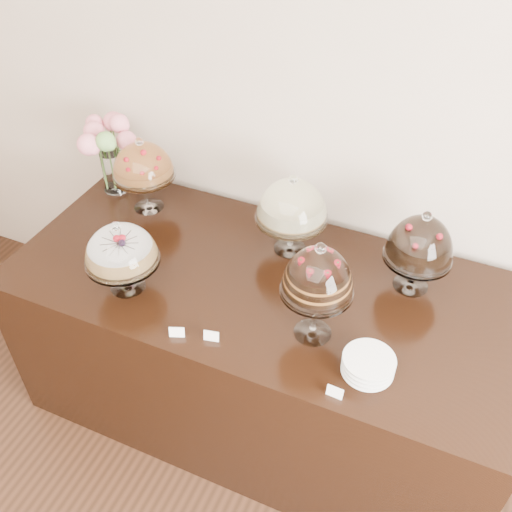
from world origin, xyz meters
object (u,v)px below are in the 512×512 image
at_px(cake_stand_choco_layer, 318,276).
at_px(cake_stand_cheesecake, 292,204).
at_px(cake_stand_fruit_tart, 143,164).
at_px(plate_stack, 368,365).
at_px(cake_stand_sugar_sponge, 120,249).
at_px(flower_vase, 108,144).
at_px(display_counter, 260,348).
at_px(cake_stand_dark_choco, 421,242).

bearing_deg(cake_stand_choco_layer, cake_stand_cheesecake, 121.12).
relative_size(cake_stand_fruit_tart, plate_stack, 2.08).
bearing_deg(cake_stand_sugar_sponge, flower_vase, 127.87).
relative_size(cake_stand_cheesecake, flower_vase, 0.96).
bearing_deg(plate_stack, cake_stand_sugar_sponge, 178.47).
distance_m(display_counter, cake_stand_fruit_tart, 1.05).
relative_size(cake_stand_choco_layer, plate_stack, 2.42).
xyz_separation_m(cake_stand_sugar_sponge, cake_stand_dark_choco, (1.10, 0.49, 0.03)).
bearing_deg(cake_stand_fruit_tart, cake_stand_choco_layer, -24.02).
bearing_deg(display_counter, cake_stand_choco_layer, -32.01).
distance_m(cake_stand_sugar_sponge, cake_stand_dark_choco, 1.21).
distance_m(cake_stand_dark_choco, cake_stand_fruit_tart, 1.33).
height_order(display_counter, plate_stack, plate_stack).
bearing_deg(cake_stand_cheesecake, cake_stand_dark_choco, -2.15).
xyz_separation_m(display_counter, cake_stand_cheesecake, (0.04, 0.25, 0.70)).
bearing_deg(display_counter, plate_stack, -27.68).
xyz_separation_m(cake_stand_sugar_sponge, cake_stand_fruit_tart, (-0.22, 0.53, 0.04)).
height_order(cake_stand_cheesecake, cake_stand_fruit_tart, cake_stand_cheesecake).
relative_size(cake_stand_dark_choco, cake_stand_fruit_tart, 1.00).
xyz_separation_m(cake_stand_sugar_sponge, cake_stand_choco_layer, (0.81, 0.07, 0.09)).
distance_m(cake_stand_cheesecake, cake_stand_fruit_tart, 0.77).
bearing_deg(cake_stand_fruit_tart, cake_stand_cheesecake, -1.39).
bearing_deg(flower_vase, plate_stack, -22.23).
bearing_deg(flower_vase, cake_stand_choco_layer, -22.31).
xyz_separation_m(cake_stand_dark_choco, flower_vase, (-1.56, 0.10, 0.03)).
bearing_deg(cake_stand_dark_choco, plate_stack, -95.20).
bearing_deg(cake_stand_dark_choco, cake_stand_fruit_tart, 178.29).
relative_size(cake_stand_sugar_sponge, plate_stack, 1.84).
bearing_deg(plate_stack, display_counter, 152.32).
distance_m(cake_stand_sugar_sponge, cake_stand_cheesecake, 0.75).
distance_m(flower_vase, plate_stack, 1.65).
bearing_deg(cake_stand_choco_layer, cake_stand_sugar_sponge, -175.01).
bearing_deg(cake_stand_fruit_tart, plate_stack, -23.60).
bearing_deg(cake_stand_sugar_sponge, cake_stand_cheesecake, 43.42).
distance_m(cake_stand_dark_choco, plate_stack, 0.56).
bearing_deg(cake_stand_choco_layer, cake_stand_fruit_tart, 155.98).
xyz_separation_m(cake_stand_choco_layer, cake_stand_cheesecake, (-0.27, 0.44, -0.05)).
relative_size(cake_stand_dark_choco, flower_vase, 0.94).
bearing_deg(cake_stand_fruit_tart, flower_vase, 165.74).
distance_m(cake_stand_cheesecake, flower_vase, 1.00).
height_order(cake_stand_dark_choco, plate_stack, cake_stand_dark_choco).
distance_m(display_counter, plate_stack, 0.79).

